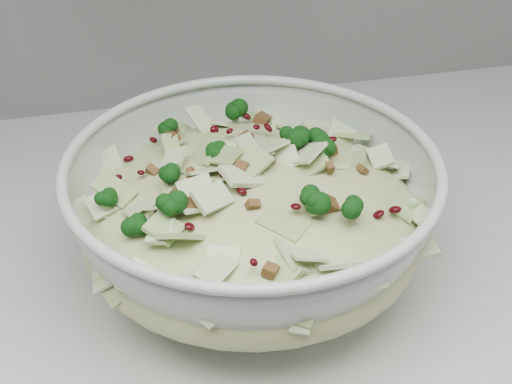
# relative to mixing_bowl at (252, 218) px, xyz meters

# --- Properties ---
(mixing_bowl) EXTENTS (0.38, 0.38, 0.13)m
(mixing_bowl) POSITION_rel_mixing_bowl_xyz_m (0.00, 0.00, 0.00)
(mixing_bowl) COLOR #AABBAF
(mixing_bowl) RESTS_ON counter
(salad) EXTENTS (0.35, 0.35, 0.13)m
(salad) POSITION_rel_mixing_bowl_xyz_m (0.00, 0.00, 0.02)
(salad) COLOR tan
(salad) RESTS_ON mixing_bowl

